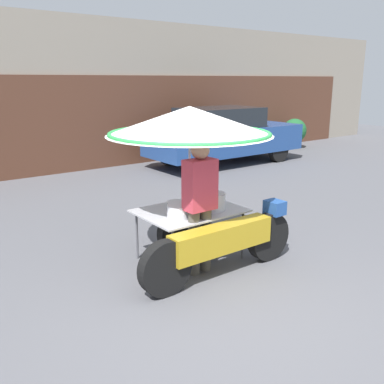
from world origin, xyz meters
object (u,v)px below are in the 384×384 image
vendor_person (200,201)px  parked_car (224,135)px  vendor_motorcycle_cart (193,142)px  potted_plant (294,131)px

vendor_person → parked_car: vendor_person is taller
vendor_motorcycle_cart → potted_plant: 10.13m
potted_plant → vendor_person: bearing=-146.0°
vendor_motorcycle_cart → vendor_person: bearing=-114.3°
vendor_person → potted_plant: (8.62, 5.81, -0.33)m
vendor_motorcycle_cart → parked_car: vendor_motorcycle_cart is taller
parked_car → potted_plant: parked_car is taller
potted_plant → vendor_motorcycle_cart: bearing=-147.1°
vendor_person → potted_plant: size_ratio=1.62×
parked_car → potted_plant: bearing=10.4°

